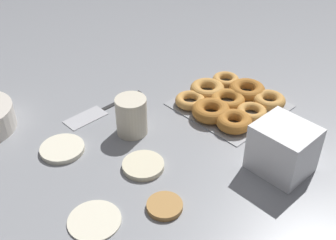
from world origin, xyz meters
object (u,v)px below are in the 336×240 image
object	(u,v)px
pancake_0	(62,149)
pancake_1	(165,206)
donut_tray	(229,101)
paper_cup	(131,116)
container_stack	(283,149)
pancake_2	(143,165)
spatula	(94,113)
pancake_3	(94,220)

from	to	relation	value
pancake_0	pancake_1	size ratio (longest dim) A/B	1.41
donut_tray	paper_cup	xyz separation A→B (m)	(0.10, 0.30, 0.04)
container_stack	donut_tray	bearing A→B (deg)	-24.74
pancake_2	container_stack	xyz separation A→B (m)	(-0.24, -0.25, 0.06)
pancake_2	spatula	world-z (taller)	pancake_2
donut_tray	spatula	xyz separation A→B (m)	(0.25, 0.33, -0.02)
pancake_2	pancake_3	size ratio (longest dim) A/B	0.89
pancake_3	donut_tray	size ratio (longest dim) A/B	0.41
pancake_2	donut_tray	distance (m)	0.37
pancake_0	container_stack	world-z (taller)	container_stack
pancake_3	spatula	size ratio (longest dim) A/B	0.44
pancake_1	paper_cup	world-z (taller)	paper_cup
pancake_2	pancake_3	world-z (taller)	pancake_2
spatula	container_stack	bearing A→B (deg)	110.83
pancake_0	spatula	xyz separation A→B (m)	(0.08, -0.16, -0.00)
pancake_1	pancake_2	xyz separation A→B (m)	(0.14, -0.05, 0.00)
container_stack	pancake_2	bearing A→B (deg)	46.21
pancake_3	donut_tray	world-z (taller)	donut_tray
pancake_3	donut_tray	distance (m)	0.57
pancake_0	pancake_2	size ratio (longest dim) A/B	1.10
pancake_1	pancake_3	bearing A→B (deg)	60.68
pancake_1	container_stack	size ratio (longest dim) A/B	0.60
pancake_1	spatula	xyz separation A→B (m)	(0.42, -0.10, -0.00)
container_stack	paper_cup	size ratio (longest dim) A/B	1.26
pancake_3	container_stack	distance (m)	0.48
pancake_1	pancake_0	bearing A→B (deg)	10.12
container_stack	pancake_3	bearing A→B (deg)	67.85
pancake_2	paper_cup	world-z (taller)	paper_cup
pancake_2	pancake_3	bearing A→B (deg)	106.98
container_stack	paper_cup	bearing A→B (deg)	24.91
pancake_0	donut_tray	world-z (taller)	donut_tray
pancake_2	paper_cup	distance (m)	0.16
pancake_2	donut_tray	xyz separation A→B (m)	(0.03, -0.37, 0.01)
pancake_0	pancake_3	xyz separation A→B (m)	(-0.26, 0.08, -0.00)
pancake_0	spatula	world-z (taller)	pancake_0
pancake_0	container_stack	xyz separation A→B (m)	(-0.44, -0.36, 0.06)
pancake_2	container_stack	world-z (taller)	container_stack
pancake_3	container_stack	xyz separation A→B (m)	(-0.18, -0.44, 0.06)
donut_tray	spatula	size ratio (longest dim) A/B	1.06
pancake_0	container_stack	distance (m)	0.57
spatula	pancake_2	bearing A→B (deg)	80.14
pancake_0	spatula	distance (m)	0.18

